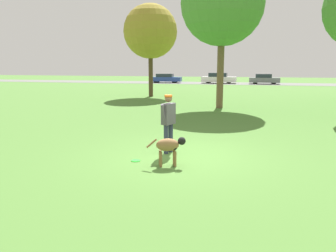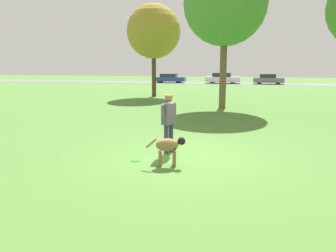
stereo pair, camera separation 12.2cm
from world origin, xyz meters
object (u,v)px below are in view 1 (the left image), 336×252
Objects in this scene: tree_mid_center at (222,4)px; dog at (169,146)px; person at (168,119)px; parked_car_blue at (166,78)px; frisbee at (136,161)px; tree_far_left at (150,32)px; parked_car_grey at (264,79)px; parked_car_white at (219,78)px.

dog is at bearing -91.78° from tree_mid_center.
parked_car_blue is at bearing 35.40° from person.
frisbee is at bearing 148.86° from dog.
person reaches higher than frisbee.
tree_far_left reaches higher than person.
tree_far_left is 1.85× the size of parked_car_grey.
tree_mid_center is at bearing 83.40° from frisbee.
parked_car_blue is at bearing -179.67° from parked_car_grey.
tree_mid_center reaches higher than person.
frisbee is at bearing -86.65° from parked_car_white.
tree_far_left is at bearing -98.58° from parked_car_white.
dog is at bearing -96.12° from parked_car_grey.
person is 0.21× the size of tree_mid_center.
parked_car_grey is at bearing 81.45° from tree_mid_center.
parked_car_blue is (-3.53, 19.61, -4.38)m from tree_far_left.
person is 36.04m from parked_car_white.
parked_car_white is (-2.06, 25.63, -5.13)m from tree_mid_center.
person is at bearing 84.46° from dog.
dog is at bearing -77.73° from parked_car_blue.
parked_car_white is 1.21× the size of parked_car_grey.
dog is 0.25× the size of parked_car_grey.
dog is 37.25m from parked_car_white.
tree_far_left reaches higher than frisbee.
parked_car_white reaches higher than parked_car_blue.
parked_car_white is (3.78, 19.87, -4.32)m from tree_far_left.
frisbee is 12.85m from tree_mid_center.
person is at bearing -93.65° from tree_mid_center.
tree_mid_center is 1.15× the size of tree_far_left.
parked_car_blue reaches higher than dog.
tree_far_left is 1.63× the size of parked_car_blue.
parked_car_white is at bearing 177.82° from parked_car_grey.
dog is 1.10m from frisbee.
person is at bearing -85.58° from parked_car_white.
parked_car_blue is 0.93× the size of parked_car_white.
frisbee is 0.06× the size of parked_car_blue.
tree_mid_center is 2.13× the size of parked_car_grey.
tree_far_left is at bearing 39.49° from person.
tree_far_left is 22.29m from parked_car_grey.
tree_mid_center is 27.54m from parked_car_blue.
frisbee is 0.06× the size of parked_car_grey.
tree_mid_center is (0.66, 10.39, 4.82)m from person.
person reaches higher than parked_car_white.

